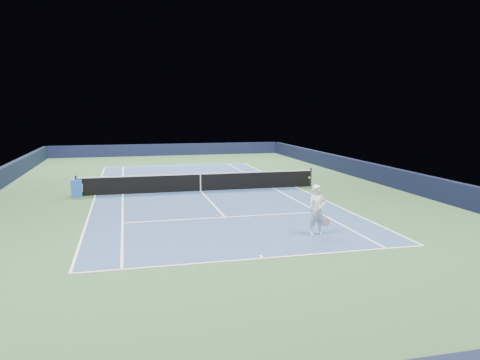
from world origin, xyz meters
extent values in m
plane|color=#294B29|center=(0.00, 0.00, 0.00)|extent=(40.00, 40.00, 0.00)
cube|color=black|center=(0.00, 19.82, 0.55)|extent=(22.00, 0.35, 1.10)
cube|color=black|center=(10.82, 0.00, 0.55)|extent=(0.35, 40.00, 1.10)
cube|color=navy|center=(0.00, 0.00, 0.00)|extent=(10.97, 23.77, 0.01)
cube|color=white|center=(0.00, 11.88, 0.01)|extent=(10.97, 0.08, 0.00)
cube|color=white|center=(0.00, -11.88, 0.01)|extent=(10.97, 0.08, 0.00)
cube|color=white|center=(5.49, 0.00, 0.01)|extent=(0.08, 23.77, 0.00)
cube|color=white|center=(-5.49, 0.00, 0.01)|extent=(0.08, 23.77, 0.00)
cube|color=white|center=(4.12, 0.00, 0.01)|extent=(0.08, 23.77, 0.00)
cube|color=white|center=(-4.12, 0.00, 0.01)|extent=(0.08, 23.77, 0.00)
cube|color=white|center=(0.00, 6.40, 0.01)|extent=(8.23, 0.08, 0.00)
cube|color=white|center=(0.00, -6.40, 0.01)|extent=(8.23, 0.08, 0.00)
cube|color=white|center=(0.00, 0.00, 0.01)|extent=(0.08, 12.80, 0.00)
cube|color=white|center=(0.00, 11.73, 0.01)|extent=(0.08, 0.30, 0.00)
cube|color=white|center=(0.00, -11.73, 0.01)|extent=(0.08, 0.30, 0.00)
cylinder|color=black|center=(-6.40, 0.00, 0.54)|extent=(0.10, 0.10, 1.07)
cylinder|color=black|center=(6.40, 0.00, 0.54)|extent=(0.10, 0.10, 1.07)
cube|color=black|center=(0.00, 0.00, 0.46)|extent=(12.80, 0.03, 0.91)
cube|color=white|center=(0.00, 0.00, 0.94)|extent=(12.80, 0.04, 0.06)
cube|color=white|center=(0.00, 0.00, 0.46)|extent=(0.05, 0.04, 0.91)
cube|color=blue|center=(-6.40, -0.03, 0.43)|extent=(0.59, 0.55, 0.87)
cube|color=white|center=(-6.11, -0.03, 0.45)|extent=(0.07, 0.39, 0.39)
imported|color=white|center=(2.60, -9.81, 0.91)|extent=(0.68, 0.47, 1.80)
cylinder|color=pink|center=(2.92, -9.86, 0.70)|extent=(0.03, 0.03, 0.30)
cylinder|color=black|center=(2.92, -9.86, 0.46)|extent=(0.30, 0.02, 0.30)
cylinder|color=#CC849D|center=(2.92, -9.86, 0.46)|extent=(0.32, 0.03, 0.32)
sphere|color=gold|center=(2.70, -8.81, 1.91)|extent=(0.07, 0.07, 0.07)
camera|label=1|loc=(-3.90, -24.82, 4.46)|focal=35.00mm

